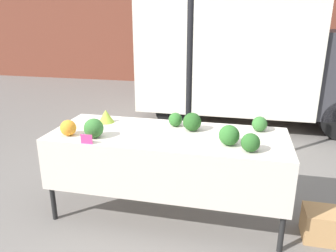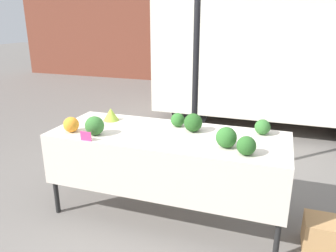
# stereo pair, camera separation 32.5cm
# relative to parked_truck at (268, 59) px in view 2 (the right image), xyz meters

# --- Properties ---
(ground_plane) EXTENTS (40.00, 40.00, 0.00)m
(ground_plane) POSITION_rel_parked_truck_xyz_m (-0.76, -3.67, -1.26)
(ground_plane) COLOR slate
(tent_pole) EXTENTS (0.07, 0.07, 2.56)m
(tent_pole) POSITION_rel_parked_truck_xyz_m (-0.67, -2.95, 0.02)
(tent_pole) COLOR black
(tent_pole) RESTS_ON ground_plane
(parked_truck) EXTENTS (4.30, 2.01, 2.35)m
(parked_truck) POSITION_rel_parked_truck_xyz_m (0.00, 0.00, 0.00)
(parked_truck) COLOR silver
(parked_truck) RESTS_ON ground_plane
(market_table) EXTENTS (2.37, 0.91, 0.90)m
(market_table) POSITION_rel_parked_truck_xyz_m (-0.76, -3.74, -0.46)
(market_table) COLOR beige
(market_table) RESTS_ON ground_plane
(orange_cauliflower) EXTENTS (0.16, 0.16, 0.16)m
(orange_cauliflower) POSITION_rel_parked_truck_xyz_m (-1.70, -3.94, -0.28)
(orange_cauliflower) COLOR orange
(orange_cauliflower) RESTS_ON market_table
(romanesco_head) EXTENTS (0.18, 0.18, 0.14)m
(romanesco_head) POSITION_rel_parked_truck_xyz_m (-1.51, -3.46, -0.29)
(romanesco_head) COLOR #93B238
(romanesco_head) RESTS_ON market_table
(broccoli_head_0) EXTENTS (0.19, 0.19, 0.19)m
(broccoli_head_0) POSITION_rel_parked_truck_xyz_m (-0.54, -3.52, -0.26)
(broccoli_head_0) COLOR #23511E
(broccoli_head_0) RESTS_ON market_table
(broccoli_head_1) EXTENTS (0.15, 0.15, 0.15)m
(broccoli_head_1) POSITION_rel_parked_truck_xyz_m (0.13, -3.38, -0.28)
(broccoli_head_1) COLOR #336B2D
(broccoli_head_1) RESTS_ON market_table
(broccoli_head_2) EXTENTS (0.15, 0.15, 0.15)m
(broccoli_head_2) POSITION_rel_parked_truck_xyz_m (-0.73, -3.42, -0.28)
(broccoli_head_2) COLOR #2D6628
(broccoli_head_2) RESTS_ON market_table
(broccoli_head_3) EXTENTS (0.19, 0.19, 0.19)m
(broccoli_head_3) POSITION_rel_parked_truck_xyz_m (-1.43, -3.94, -0.26)
(broccoli_head_3) COLOR #336B2D
(broccoli_head_3) RESTS_ON market_table
(broccoli_head_4) EXTENTS (0.19, 0.19, 0.19)m
(broccoli_head_4) POSITION_rel_parked_truck_xyz_m (-0.15, -3.84, -0.26)
(broccoli_head_4) COLOR #2D6628
(broccoli_head_4) RESTS_ON market_table
(broccoli_head_5) EXTENTS (0.17, 0.17, 0.17)m
(broccoli_head_5) POSITION_rel_parked_truck_xyz_m (0.04, -3.96, -0.27)
(broccoli_head_5) COLOR #285B23
(broccoli_head_5) RESTS_ON market_table
(price_sign) EXTENTS (0.11, 0.01, 0.09)m
(price_sign) POSITION_rel_parked_truck_xyz_m (-1.42, -4.11, -0.31)
(price_sign) COLOR #E53D84
(price_sign) RESTS_ON market_table
(produce_crate) EXTENTS (0.50, 0.31, 0.29)m
(produce_crate) POSITION_rel_parked_truck_xyz_m (0.84, -3.78, -1.11)
(produce_crate) COLOR tan
(produce_crate) RESTS_ON ground_plane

